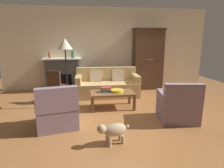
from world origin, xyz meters
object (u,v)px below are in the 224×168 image
Objects in this scene: coffee_table at (112,94)px; dog at (113,130)px; armoire at (148,59)px; mantel_vase_jade at (73,54)px; fruit_bowl at (117,91)px; couch at (107,86)px; fireplace at (63,74)px; floor_lamp at (65,48)px; mantel_vase_terracotta at (50,55)px; armchair_near_left at (57,112)px; armchair_near_right at (178,107)px; side_chair_wooden at (57,84)px; book_stack at (106,89)px.

dog is (-0.24, -1.75, -0.12)m from coffee_table.
mantel_vase_jade is (-2.57, 0.06, 0.18)m from armoire.
dog is (-0.36, -1.78, -0.20)m from fruit_bowl.
mantel_vase_jade reaches higher than couch.
floor_lamp reaches higher than fireplace.
mantel_vase_terracotta is 0.24× the size of armchair_near_left.
fruit_bowl reaches higher than coffee_table.
fruit_bowl is 0.19× the size of floor_lamp.
armchair_near_right is 1.70m from dog.
armoire is at bearing 20.69° from side_chair_wooden.
armchair_near_left is (-1.09, -0.98, -0.17)m from book_stack.
coffee_table is 1.21× the size of armchair_near_left.
couch is 1.12m from fruit_bowl.
couch is at bearing -23.94° from mantel_vase_terracotta.
side_chair_wooden reaches higher than armchair_near_right.
mantel_vase_jade reaches higher than coffee_table.
fireplace reaches higher than fruit_bowl.
fireplace is 0.77m from mantel_vase_jade.
dog is at bearing -101.51° from fruit_bowl.
mantel_vase_jade is at bearing 86.84° from floor_lamp.
armoire is at bearing -1.34° from mantel_vase_jade.
mantel_vase_terracotta is (-1.64, 1.89, 0.75)m from book_stack.
coffee_table is at bearing -17.08° from book_stack.
mantel_vase_terracotta is at bearing 130.86° from book_stack.
armchair_near_left is 1.30m from dog.
floor_lamp is at bearing -93.16° from mantel_vase_jade.
mantel_vase_terracotta is at bearing 135.11° from fruit_bowl.
fireplace is 2.91m from armchair_near_left.
dog is at bearing -65.54° from floor_lamp.
couch is at bearing -29.89° from fireplace.
floor_lamp is (-2.41, 1.21, 1.20)m from armchair_near_right.
armchair_near_left is (-1.25, -0.94, -0.05)m from coffee_table.
dog is at bearing -116.05° from armoire.
armchair_near_right is at bearing -95.02° from armoire.
mantel_vase_jade is (0.38, -0.02, 0.67)m from fireplace.
fireplace is 2.47m from fruit_bowl.
armoire reaches higher than dog.
dog is at bearing -63.83° from side_chair_wooden.
mantel_vase_jade is at bearing -2.70° from fireplace.
dog is at bearing -153.64° from armchair_near_right.
fruit_bowl is (0.11, -1.11, 0.13)m from couch.
fruit_bowl is 1.82m from dog.
armoire is 1.91× the size of coffee_table.
armchair_near_right reaches higher than couch.
mantel_vase_jade is at bearing 114.84° from book_stack.
fireplace is 3.74× the size of fruit_bowl.
fireplace is 1.15× the size of coffee_table.
fruit_bowl is at bearing -51.42° from fireplace.
dog is (-1.52, -0.75, -0.07)m from armchair_near_right.
armchair_near_left is at bearing -79.22° from mantel_vase_terracotta.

